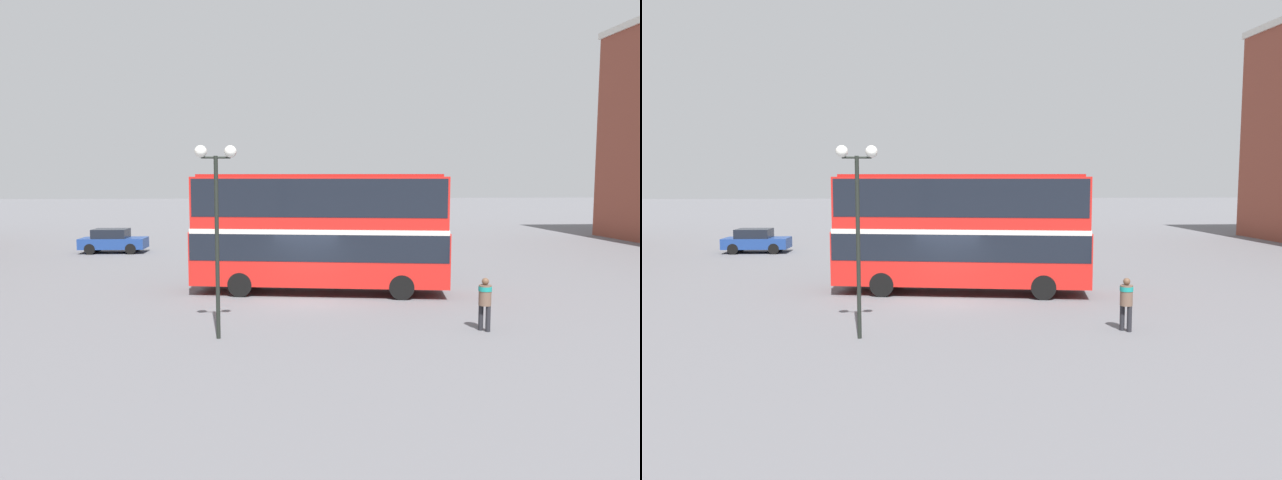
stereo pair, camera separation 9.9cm
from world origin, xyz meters
TOP-DOWN VIEW (x-y plane):
  - ground_plane at (0.00, 0.00)m, footprint 240.00×240.00m
  - double_decker_bus at (0.70, 1.37)m, footprint 10.55×4.32m
  - pedestrian_foreground at (5.19, -5.44)m, footprint 0.57×0.57m
  - parked_car_kerb_near at (-1.01, 13.64)m, footprint 4.64×2.41m
  - parked_car_kerb_far at (-11.09, 16.19)m, footprint 4.05×1.99m
  - street_lamp_twin_globe at (-2.91, -5.64)m, footprint 1.19×0.35m

SIDE VIEW (x-z plane):
  - ground_plane at x=0.00m, z-range 0.00..0.00m
  - parked_car_kerb_far at x=-11.09m, z-range 0.01..1.52m
  - parked_car_kerb_near at x=-1.01m, z-range 0.01..1.57m
  - pedestrian_foreground at x=5.19m, z-range 0.19..1.84m
  - double_decker_bus at x=0.70m, z-range 0.33..5.18m
  - street_lamp_twin_globe at x=-2.91m, z-range 1.36..6.99m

